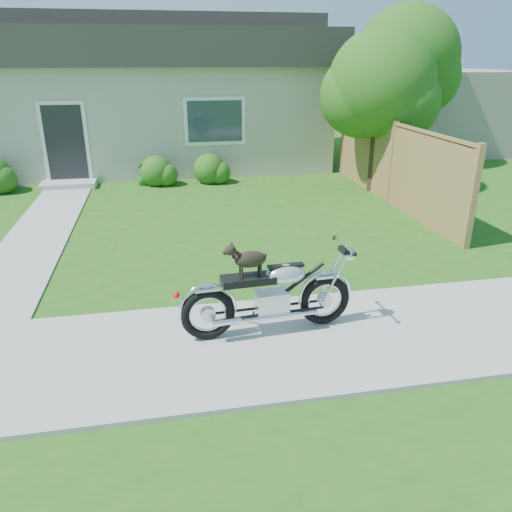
{
  "coord_description": "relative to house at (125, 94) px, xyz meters",
  "views": [
    {
      "loc": [
        0.94,
        -5.14,
        3.26
      ],
      "look_at": [
        2.12,
        1.0,
        0.75
      ],
      "focal_mm": 35.0,
      "sensor_mm": 36.0,
      "label": 1
    }
  ],
  "objects": [
    {
      "name": "tree_far",
      "position": [
        8.54,
        -2.26,
        0.9
      ],
      "size": [
        3.11,
        3.11,
        4.77
      ],
      "color": "#3D2B1C",
      "rests_on": "ground"
    },
    {
      "name": "shrub_row",
      "position": [
        -1.93,
        -3.49,
        -1.76
      ],
      "size": [
        8.82,
        1.0,
        1.0
      ],
      "color": "#255516",
      "rests_on": "ground"
    },
    {
      "name": "walkway",
      "position": [
        -1.5,
        -6.99,
        -2.14
      ],
      "size": [
        1.2,
        8.0,
        0.03
      ],
      "primitive_type": "cube",
      "color": "#9E9B93",
      "rests_on": "ground"
    },
    {
      "name": "potted_plant_right",
      "position": [
        0.47,
        -3.44,
        -1.83
      ],
      "size": [
        0.49,
        0.49,
        0.66
      ],
      "primitive_type": "imported",
      "rotation": [
        0.0,
        0.0,
        4.24
      ],
      "color": "#1D641B",
      "rests_on": "ground"
    },
    {
      "name": "house",
      "position": [
        0.0,
        0.0,
        0.0
      ],
      "size": [
        12.6,
        7.03,
        4.5
      ],
      "color": "beige",
      "rests_on": "ground"
    },
    {
      "name": "motorcycle_with_dog",
      "position": [
        2.16,
        -11.77,
        -1.6
      ],
      "size": [
        2.22,
        0.6,
        1.19
      ],
      "rotation": [
        0.0,
        0.0,
        0.06
      ],
      "color": "black",
      "rests_on": "sidewalk"
    },
    {
      "name": "ground",
      "position": [
        0.0,
        -11.99,
        -2.16
      ],
      "size": [
        80.0,
        80.0,
        0.0
      ],
      "primitive_type": "plane",
      "color": "#235114",
      "rests_on": "ground"
    },
    {
      "name": "fence",
      "position": [
        6.3,
        -6.24,
        -1.22
      ],
      "size": [
        0.12,
        6.62,
        1.9
      ],
      "color": "olive",
      "rests_on": "ground"
    },
    {
      "name": "tree_near",
      "position": [
        6.46,
        -5.25,
        0.38
      ],
      "size": [
        2.64,
        2.58,
        3.96
      ],
      "color": "#3D2B1C",
      "rests_on": "ground"
    },
    {
      "name": "sidewalk",
      "position": [
        0.0,
        -11.99,
        -2.14
      ],
      "size": [
        24.0,
        2.2,
        0.04
      ],
      "primitive_type": "cube",
      "color": "#9E9B93",
      "rests_on": "ground"
    }
  ]
}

